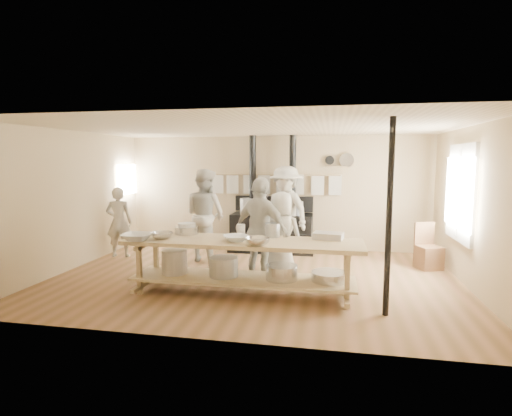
{
  "coord_description": "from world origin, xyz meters",
  "views": [
    {
      "loc": [
        1.31,
        -6.69,
        2.05
      ],
      "look_at": [
        -0.0,
        0.2,
        1.21
      ],
      "focal_mm": 28.0,
      "sensor_mm": 36.0,
      "label": 1
    }
  ],
  "objects_px": {
    "cook_far_left": "(119,222)",
    "cook_by_window": "(286,210)",
    "stove": "(272,228)",
    "prep_table": "(242,261)",
    "roasting_pan": "(328,236)",
    "cook_left": "(205,215)",
    "cook_right": "(261,231)",
    "chair": "(428,255)",
    "cook_center": "(281,236)"
  },
  "relations": [
    {
      "from": "stove",
      "to": "roasting_pan",
      "type": "height_order",
      "value": "stove"
    },
    {
      "from": "cook_by_window",
      "to": "cook_center",
      "type": "bearing_deg",
      "value": -43.69
    },
    {
      "from": "stove",
      "to": "chair",
      "type": "bearing_deg",
      "value": -15.99
    },
    {
      "from": "prep_table",
      "to": "cook_right",
      "type": "height_order",
      "value": "cook_right"
    },
    {
      "from": "stove",
      "to": "cook_right",
      "type": "height_order",
      "value": "stove"
    },
    {
      "from": "chair",
      "to": "roasting_pan",
      "type": "distance_m",
      "value": 2.66
    },
    {
      "from": "cook_right",
      "to": "cook_left",
      "type": "bearing_deg",
      "value": -16.13
    },
    {
      "from": "stove",
      "to": "roasting_pan",
      "type": "distance_m",
      "value": 3.0
    },
    {
      "from": "prep_table",
      "to": "cook_left",
      "type": "bearing_deg",
      "value": 122.24
    },
    {
      "from": "cook_by_window",
      "to": "stove",
      "type": "bearing_deg",
      "value": -169.67
    },
    {
      "from": "stove",
      "to": "prep_table",
      "type": "distance_m",
      "value": 3.02
    },
    {
      "from": "stove",
      "to": "cook_by_window",
      "type": "distance_m",
      "value": 0.6
    },
    {
      "from": "stove",
      "to": "prep_table",
      "type": "height_order",
      "value": "stove"
    },
    {
      "from": "prep_table",
      "to": "cook_right",
      "type": "relative_size",
      "value": 2.02
    },
    {
      "from": "cook_far_left",
      "to": "cook_by_window",
      "type": "distance_m",
      "value": 3.58
    },
    {
      "from": "cook_right",
      "to": "cook_center",
      "type": "bearing_deg",
      "value": -106.83
    },
    {
      "from": "prep_table",
      "to": "cook_center",
      "type": "relative_size",
      "value": 2.36
    },
    {
      "from": "prep_table",
      "to": "cook_far_left",
      "type": "bearing_deg",
      "value": 148.89
    },
    {
      "from": "cook_far_left",
      "to": "cook_by_window",
      "type": "relative_size",
      "value": 0.78
    },
    {
      "from": "prep_table",
      "to": "cook_right",
      "type": "xyz_separation_m",
      "value": [
        0.19,
        0.58,
        0.37
      ]
    },
    {
      "from": "chair",
      "to": "cook_far_left",
      "type": "bearing_deg",
      "value": 162.55
    },
    {
      "from": "cook_far_left",
      "to": "chair",
      "type": "xyz_separation_m",
      "value": [
        6.25,
        0.24,
        -0.49
      ]
    },
    {
      "from": "roasting_pan",
      "to": "cook_by_window",
      "type": "bearing_deg",
      "value": 110.74
    },
    {
      "from": "cook_left",
      "to": "cook_center",
      "type": "bearing_deg",
      "value": 174.67
    },
    {
      "from": "cook_center",
      "to": "prep_table",
      "type": "bearing_deg",
      "value": 72.52
    },
    {
      "from": "cook_far_left",
      "to": "cook_right",
      "type": "distance_m",
      "value": 3.54
    },
    {
      "from": "roasting_pan",
      "to": "cook_center",
      "type": "bearing_deg",
      "value": 145.66
    },
    {
      "from": "stove",
      "to": "cook_by_window",
      "type": "relative_size",
      "value": 1.35
    },
    {
      "from": "stove",
      "to": "cook_center",
      "type": "height_order",
      "value": "stove"
    },
    {
      "from": "roasting_pan",
      "to": "cook_far_left",
      "type": "bearing_deg",
      "value": 160.63
    },
    {
      "from": "stove",
      "to": "prep_table",
      "type": "xyz_separation_m",
      "value": [
        -0.0,
        -3.02,
        -0.0
      ]
    },
    {
      "from": "cook_far_left",
      "to": "roasting_pan",
      "type": "height_order",
      "value": "cook_far_left"
    },
    {
      "from": "stove",
      "to": "chair",
      "type": "height_order",
      "value": "stove"
    },
    {
      "from": "stove",
      "to": "chair",
      "type": "relative_size",
      "value": 3.0
    },
    {
      "from": "cook_left",
      "to": "prep_table",
      "type": "bearing_deg",
      "value": 148.25
    },
    {
      "from": "stove",
      "to": "cook_far_left",
      "type": "height_order",
      "value": "stove"
    },
    {
      "from": "prep_table",
      "to": "cook_center",
      "type": "xyz_separation_m",
      "value": [
        0.48,
        0.88,
        0.24
      ]
    },
    {
      "from": "cook_far_left",
      "to": "cook_center",
      "type": "distance_m",
      "value": 3.72
    },
    {
      "from": "stove",
      "to": "cook_right",
      "type": "bearing_deg",
      "value": -85.58
    },
    {
      "from": "cook_right",
      "to": "roasting_pan",
      "type": "xyz_separation_m",
      "value": [
        1.09,
        -0.25,
        0.01
      ]
    },
    {
      "from": "cook_center",
      "to": "chair",
      "type": "height_order",
      "value": "cook_center"
    },
    {
      "from": "cook_by_window",
      "to": "prep_table",
      "type": "bearing_deg",
      "value": -54.82
    },
    {
      "from": "stove",
      "to": "cook_center",
      "type": "bearing_deg",
      "value": -77.32
    },
    {
      "from": "cook_center",
      "to": "cook_by_window",
      "type": "distance_m",
      "value": 1.94
    },
    {
      "from": "cook_center",
      "to": "chair",
      "type": "distance_m",
      "value": 2.99
    },
    {
      "from": "cook_far_left",
      "to": "cook_left",
      "type": "xyz_separation_m",
      "value": [
        1.9,
        0.03,
        0.19
      ]
    },
    {
      "from": "cook_right",
      "to": "roasting_pan",
      "type": "relative_size",
      "value": 4.02
    },
    {
      "from": "stove",
      "to": "cook_by_window",
      "type": "bearing_deg",
      "value": -31.88
    },
    {
      "from": "stove",
      "to": "cook_center",
      "type": "distance_m",
      "value": 2.21
    },
    {
      "from": "cook_far_left",
      "to": "cook_left",
      "type": "distance_m",
      "value": 1.91
    }
  ]
}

